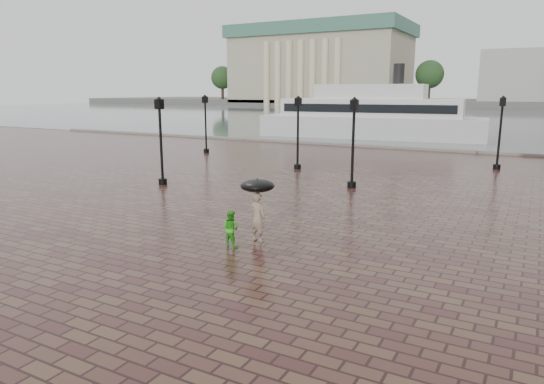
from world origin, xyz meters
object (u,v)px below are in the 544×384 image
Objects in this scene: ferry_near at (370,116)px; child_pedestrian at (231,228)px; street_lamps at (301,133)px; adult_pedestrian at (258,217)px.

child_pedestrian is at bearing -83.99° from ferry_near.
ferry_near is at bearing 97.26° from street_lamps.
street_lamps is 14.68m from adult_pedestrian.
child_pedestrian is at bearing -72.79° from street_lamps.
adult_pedestrian reaches higher than child_pedestrian.
ferry_near reaches higher than street_lamps.
adult_pedestrian is 1.40× the size of child_pedestrian.
street_lamps is 18.36× the size of child_pedestrian.
child_pedestrian is (4.52, -14.59, -1.74)m from street_lamps.
street_lamps is at bearing -87.95° from ferry_near.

